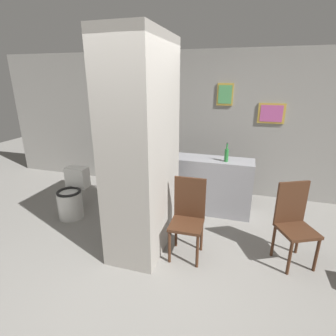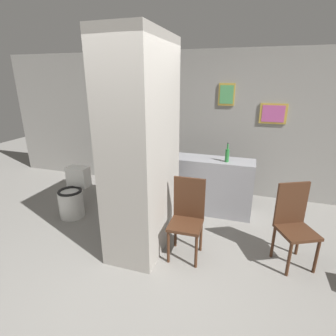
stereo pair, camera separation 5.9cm
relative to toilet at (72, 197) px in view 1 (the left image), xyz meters
The scene contains 9 objects.
ground_plane 1.76m from the toilet, 32.65° to the right, with size 14.00×14.00×0.00m, color gray.
wall_back 2.44m from the toilet, 49.43° to the left, with size 8.00×0.09×2.60m.
pillar_center 1.73m from the toilet, 13.59° to the right, with size 0.63×1.19×2.60m.
counter_shelf 2.16m from the toilet, 21.66° to the left, with size 1.50×0.44×0.91m.
toilet is the anchor object (origin of this frame).
chair_near_pillar 2.04m from the toilet, 11.55° to the right, with size 0.40×0.40×0.99m.
chair_by_doorway 3.22m from the toilet, ahead, with size 0.52×0.52×0.99m.
bicycle 1.16m from the toilet, 50.83° to the left, with size 1.66×0.42×0.76m.
bottle_tall 2.53m from the toilet, 17.17° to the left, with size 0.06×0.06×0.30m.
Camera 1 is at (1.12, -2.27, 2.13)m, focal length 28.00 mm.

